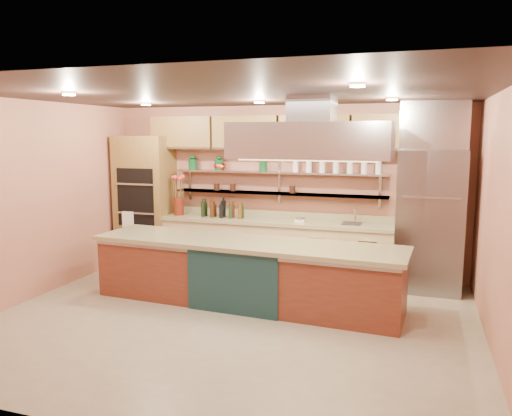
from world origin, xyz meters
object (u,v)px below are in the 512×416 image
(refrigerator, at_px, (429,221))
(copper_kettle, at_px, (221,166))
(flower_vase, at_px, (179,206))
(green_canister, at_px, (263,166))
(island, at_px, (246,272))
(kitchen_scale, at_px, (300,219))

(refrigerator, height_order, copper_kettle, refrigerator)
(flower_vase, distance_m, green_canister, 1.65)
(island, distance_m, kitchen_scale, 1.60)
(kitchen_scale, xyz_separation_m, green_canister, (-0.70, 0.22, 0.82))
(island, bearing_deg, kitchen_scale, 76.84)
(refrigerator, bearing_deg, green_canister, 175.05)
(island, relative_size, kitchen_scale, 26.60)
(island, relative_size, copper_kettle, 25.89)
(island, relative_size, flower_vase, 13.54)
(refrigerator, bearing_deg, copper_kettle, 176.14)
(island, height_order, copper_kettle, copper_kettle)
(copper_kettle, bearing_deg, refrigerator, -3.86)
(kitchen_scale, distance_m, green_canister, 1.10)
(island, distance_m, copper_kettle, 2.37)
(flower_vase, relative_size, green_canister, 1.96)
(kitchen_scale, bearing_deg, green_canister, 153.02)
(kitchen_scale, distance_m, copper_kettle, 1.68)
(flower_vase, height_order, copper_kettle, copper_kettle)
(refrigerator, bearing_deg, island, -149.03)
(island, bearing_deg, green_canister, 102.58)
(copper_kettle, bearing_deg, flower_vase, -162.90)
(refrigerator, xyz_separation_m, copper_kettle, (-3.41, 0.23, 0.73))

